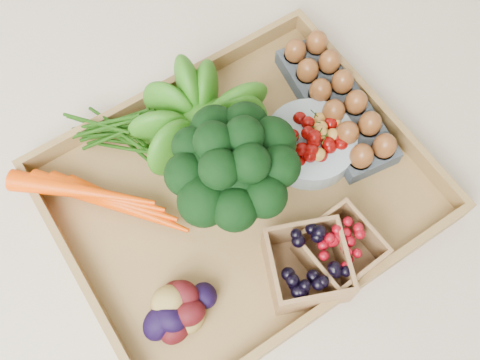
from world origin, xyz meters
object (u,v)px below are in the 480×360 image
tray (240,193)px  egg_carton (335,105)px  cherry_bowl (310,144)px  broccoli (233,184)px

tray → egg_carton: bearing=9.8°
egg_carton → tray: bearing=-162.0°
cherry_bowl → broccoli: bearing=-175.9°
tray → broccoli: 0.08m
cherry_bowl → egg_carton: size_ratio=0.56×
egg_carton → broccoli: bearing=-160.4°
tray → broccoli: size_ratio=2.96×
broccoli → cherry_bowl: size_ratio=1.27×
broccoli → egg_carton: bearing=11.4°
tray → broccoli: bearing=-152.5°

